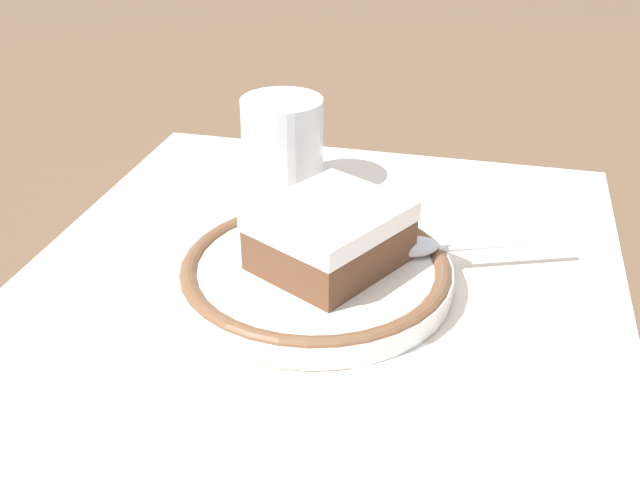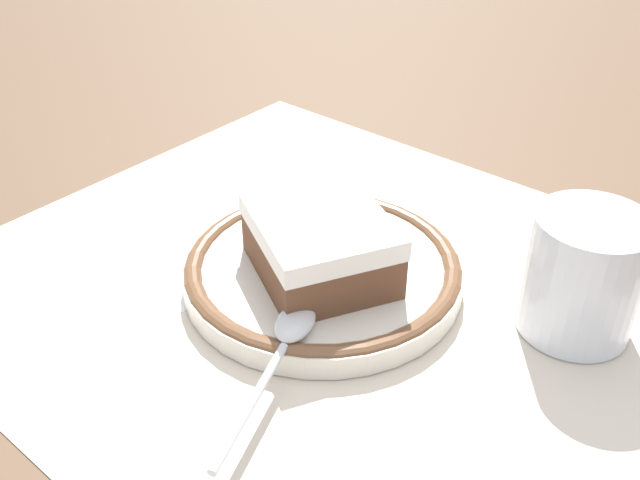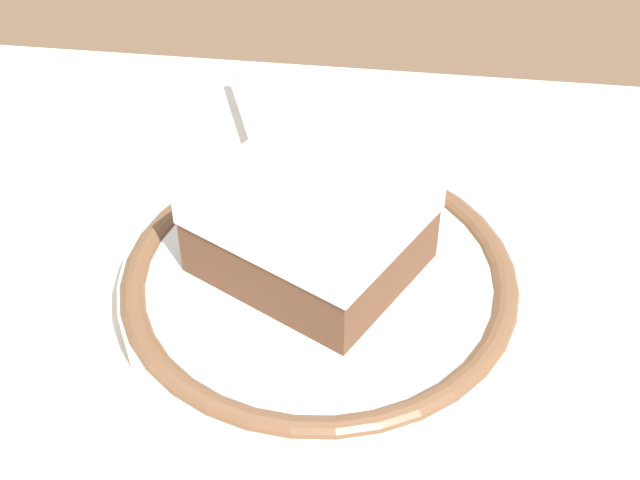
{
  "view_description": "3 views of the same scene",
  "coord_description": "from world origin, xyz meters",
  "views": [
    {
      "loc": [
        -0.43,
        -0.11,
        0.28
      ],
      "look_at": [
        -0.01,
        -0.0,
        0.04
      ],
      "focal_mm": 42.58,
      "sensor_mm": 36.0,
      "label": 1
    },
    {
      "loc": [
        0.24,
        -0.3,
        0.3
      ],
      "look_at": [
        -0.01,
        -0.0,
        0.04
      ],
      "focal_mm": 40.67,
      "sensor_mm": 36.0,
      "label": 2
    },
    {
      "loc": [
        -0.04,
        0.31,
        0.32
      ],
      "look_at": [
        -0.01,
        -0.0,
        0.04
      ],
      "focal_mm": 52.51,
      "sensor_mm": 36.0,
      "label": 3
    }
  ],
  "objects": [
    {
      "name": "ground_plane",
      "position": [
        0.0,
        0.0,
        0.0
      ],
      "size": [
        2.4,
        2.4,
        0.0
      ],
      "primitive_type": "plane",
      "color": "brown"
    },
    {
      "name": "placemat",
      "position": [
        0.0,
        0.0,
        0.0
      ],
      "size": [
        0.47,
        0.42,
        0.0
      ],
      "primitive_type": "cube",
      "color": "beige",
      "rests_on": "ground_plane"
    },
    {
      "name": "plate",
      "position": [
        -0.01,
        -0.0,
        0.01
      ],
      "size": [
        0.19,
        0.19,
        0.02
      ],
      "color": "silver",
      "rests_on": "placemat"
    },
    {
      "name": "cake_slice",
      "position": [
        0.0,
        -0.01,
        0.04
      ],
      "size": [
        0.12,
        0.11,
        0.04
      ],
      "color": "brown",
      "rests_on": "plate"
    },
    {
      "name": "spoon",
      "position": [
        0.03,
        -0.07,
        0.02
      ],
      "size": [
        0.06,
        0.12,
        0.01
      ],
      "color": "silver",
      "rests_on": "plate"
    },
    {
      "name": "cup",
      "position": [
        0.14,
        0.07,
        0.04
      ],
      "size": [
        0.07,
        0.07,
        0.08
      ],
      "color": "silver",
      "rests_on": "placemat"
    },
    {
      "name": "napkin",
      "position": [
        -0.12,
        -0.1,
        0.0
      ],
      "size": [
        0.14,
        0.15,
        0.0
      ],
      "primitive_type": "cube",
      "rotation": [
        0.0,
        0.0,
        2.98
      ],
      "color": "white",
      "rests_on": "placemat"
    }
  ]
}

